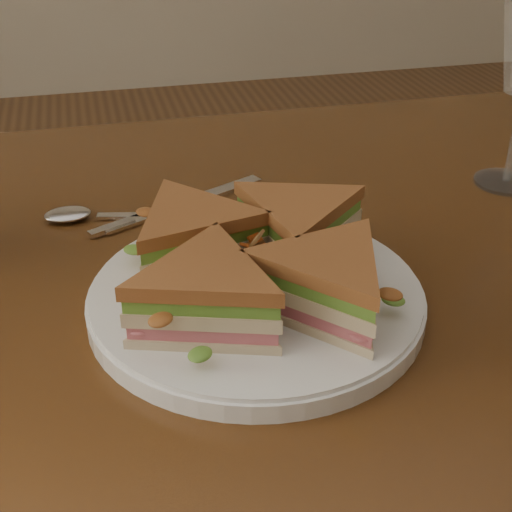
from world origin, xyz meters
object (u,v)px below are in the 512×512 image
at_px(knife, 174,208).
at_px(sandwich_wedges, 256,261).
at_px(spoon, 90,215).
at_px(table, 248,342).
at_px(plate, 256,299).

bearing_deg(knife, sandwich_wedges, -104.16).
distance_m(spoon, knife, 0.09).
distance_m(sandwich_wedges, spoon, 0.24).
bearing_deg(sandwich_wedges, table, 81.86).
xyz_separation_m(table, knife, (-0.05, 0.12, 0.10)).
bearing_deg(knife, spoon, 154.95).
relative_size(spoon, knife, 0.91).
distance_m(sandwich_wedges, knife, 0.21).
relative_size(sandwich_wedges, knife, 1.43).
xyz_separation_m(sandwich_wedges, knife, (-0.04, 0.20, -0.04)).
bearing_deg(sandwich_wedges, spoon, 123.22).
height_order(plate, spoon, plate).
distance_m(table, sandwich_wedges, 0.17).
bearing_deg(plate, spoon, 123.22).
distance_m(table, plate, 0.13).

